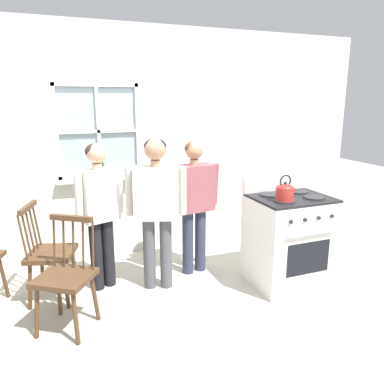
{
  "coord_description": "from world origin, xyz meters",
  "views": [
    {
      "loc": [
        -0.87,
        -3.0,
        1.87
      ],
      "look_at": [
        0.4,
        0.26,
        1.0
      ],
      "focal_mm": 35.0,
      "sensor_mm": 36.0,
      "label": 1
    }
  ],
  "objects": [
    {
      "name": "ground_plane",
      "position": [
        0.0,
        0.0,
        0.0
      ],
      "size": [
        16.0,
        16.0,
        0.0
      ],
      "primitive_type": "plane",
      "color": "#B2AD9E"
    },
    {
      "name": "wall_back",
      "position": [
        0.01,
        1.4,
        1.34
      ],
      "size": [
        6.4,
        0.16,
        2.7
      ],
      "color": "silver",
      "rests_on": "ground_plane"
    },
    {
      "name": "chair_by_window",
      "position": [
        -0.94,
        0.52,
        0.45
      ],
      "size": [
        0.51,
        0.52,
        0.94
      ],
      "rotation": [
        0.0,
        0.0,
        1.26
      ],
      "color": "#4C331E",
      "rests_on": "ground_plane"
    },
    {
      "name": "chair_near_wall",
      "position": [
        -0.82,
        -0.03,
        0.45
      ],
      "size": [
        0.57,
        0.57,
        0.94
      ],
      "rotation": [
        0.0,
        0.0,
        -0.59
      ],
      "color": "#4C331E",
      "rests_on": "ground_plane"
    },
    {
      "name": "person_elderly_left",
      "position": [
        -0.45,
        0.59,
        0.87
      ],
      "size": [
        0.51,
        0.31,
        1.47
      ],
      "rotation": [
        0.0,
        0.0,
        0.34
      ],
      "color": "black",
      "rests_on": "ground_plane"
    },
    {
      "name": "person_teen_center",
      "position": [
        0.07,
        0.38,
        0.93
      ],
      "size": [
        0.59,
        0.33,
        1.52
      ],
      "rotation": [
        0.0,
        0.0,
        -0.31
      ],
      "color": "#4C4C51",
      "rests_on": "ground_plane"
    },
    {
      "name": "person_adult_right",
      "position": [
        0.55,
        0.58,
        0.87
      ],
      "size": [
        0.57,
        0.26,
        1.45
      ],
      "rotation": [
        0.0,
        0.0,
        0.13
      ],
      "color": "#2D3347",
      "rests_on": "ground_plane"
    },
    {
      "name": "stove",
      "position": [
        1.36,
        0.01,
        0.47
      ],
      "size": [
        0.77,
        0.68,
        1.08
      ],
      "color": "white",
      "rests_on": "ground_plane"
    },
    {
      "name": "kettle",
      "position": [
        1.19,
        -0.13,
        1.02
      ],
      "size": [
        0.21,
        0.17,
        0.25
      ],
      "color": "red",
      "rests_on": "stove"
    },
    {
      "name": "potted_plant",
      "position": [
        -0.32,
        1.31,
        1.07
      ],
      "size": [
        0.17,
        0.17,
        0.32
      ],
      "color": "#935B3D",
      "rests_on": "wall_back"
    }
  ]
}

